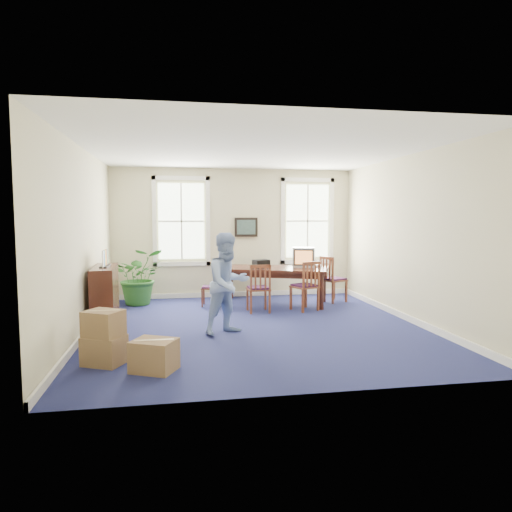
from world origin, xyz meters
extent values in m
plane|color=navy|center=(0.00, 0.00, 0.00)|extent=(6.50, 6.50, 0.00)
plane|color=white|center=(0.00, 0.00, 3.20)|extent=(6.50, 6.50, 0.00)
plane|color=beige|center=(0.00, 3.25, 1.60)|extent=(6.50, 0.00, 6.50)
plane|color=beige|center=(0.00, -3.25, 1.60)|extent=(6.50, 0.00, 6.50)
plane|color=beige|center=(-3.00, 0.00, 1.60)|extent=(0.00, 6.50, 6.50)
plane|color=beige|center=(3.00, 0.00, 1.60)|extent=(0.00, 6.50, 6.50)
cube|color=white|center=(0.00, 3.22, 0.06)|extent=(6.00, 0.04, 0.12)
cube|color=white|center=(-2.97, 0.00, 0.06)|extent=(0.04, 6.50, 0.12)
cube|color=white|center=(2.97, 0.00, 0.06)|extent=(0.04, 6.50, 0.12)
cube|color=white|center=(1.84, 2.11, 0.87)|extent=(0.20, 0.22, 0.05)
cube|color=black|center=(0.49, 2.17, 0.93)|extent=(0.42, 0.36, 0.18)
imported|color=#91ABE3|center=(-0.56, -0.39, 0.87)|extent=(1.07, 0.99, 1.75)
cube|color=#3D1A13|center=(-2.75, 0.61, 0.55)|extent=(0.47, 1.41, 1.10)
imported|color=#24591F|center=(-2.27, 2.55, 0.64)|extent=(1.29, 1.17, 1.29)
camera|label=1|loc=(-1.42, -8.12, 2.02)|focal=32.00mm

